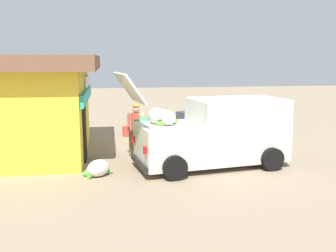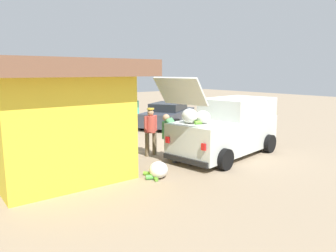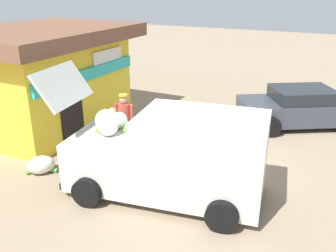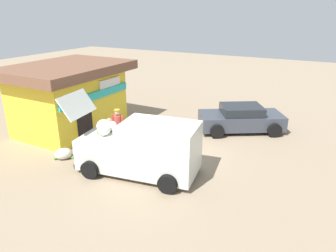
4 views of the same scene
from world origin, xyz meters
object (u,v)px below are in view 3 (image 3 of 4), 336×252
Objects in this scene: delivery_van at (172,156)px; paint_bucket at (169,110)px; customer_bending at (109,134)px; unloaded_banana_pile at (41,165)px; vendor_standing at (124,119)px; parked_sedan at (301,107)px; storefront_bar at (47,76)px.

delivery_van reaches higher than paint_bucket.
customer_bending is 1.75× the size of unloaded_banana_pile.
delivery_van is 3.01× the size of vendor_standing.
paint_bucket is at bearing 3.26° from vendor_standing.
customer_bending reaches higher than unloaded_banana_pile.
delivery_van is 12.09× the size of paint_bucket.
parked_sedan is at bearing -43.77° from vendor_standing.
storefront_bar is 1.32× the size of parked_sedan.
storefront_bar is at bearing 130.40° from paint_bucket.
delivery_van is 6.25m from parked_sedan.
vendor_standing is 1.09× the size of customer_bending.
parked_sedan is (3.78, -7.50, -1.10)m from storefront_bar.
customer_bending is at bearing -52.71° from unloaded_banana_pile.
vendor_standing is at bearing 55.38° from delivery_van.
storefront_bar reaches higher than vendor_standing.
customer_bending is at bearing -114.65° from storefront_bar.
vendor_standing is at bearing -176.74° from paint_bucket.
unloaded_banana_pile is at bearing 169.10° from paint_bucket.
delivery_van is (-2.14, -5.54, -0.73)m from storefront_bar.
delivery_van reaches higher than parked_sedan.
delivery_van reaches higher than unloaded_banana_pile.
storefront_bar is 3.40× the size of vendor_standing.
storefront_bar is 1.13× the size of delivery_van.
unloaded_banana_pile is (-1.07, 1.41, -0.73)m from customer_bending.
parked_sedan is 6.72m from customer_bending.
storefront_bar is at bearing 116.77° from parked_sedan.
delivery_van is 2.11m from customer_bending.
parked_sedan is 6.08m from vendor_standing.
storefront_bar is 13.66× the size of paint_bucket.
storefront_bar is 5.99m from delivery_van.
delivery_van reaches higher than vendor_standing.
parked_sedan is 2.81× the size of customer_bending.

